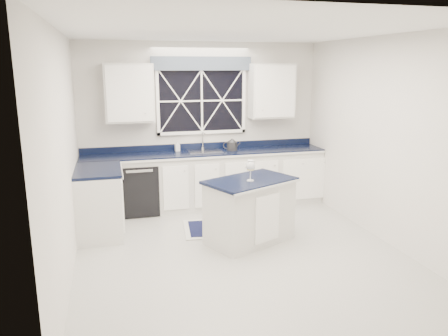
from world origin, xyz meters
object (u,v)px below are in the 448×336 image
object	(u,v)px
island	(250,210)
wine_glass	(251,167)
dishwasher	(139,188)
soap_bottle	(177,146)
kettle	(232,145)
faucet	(203,140)

from	to	relation	value
island	wine_glass	xyz separation A→B (m)	(-0.02, -0.07, 0.62)
dishwasher	soap_bottle	world-z (taller)	soap_bottle
island	soap_bottle	world-z (taller)	soap_bottle
kettle	soap_bottle	bearing A→B (deg)	-173.68
dishwasher	island	world-z (taller)	island
dishwasher	kettle	distance (m)	1.67
dishwasher	wine_glass	distance (m)	2.22
dishwasher	island	xyz separation A→B (m)	(1.34, -1.60, 0.02)
soap_bottle	kettle	bearing A→B (deg)	-10.38
soap_bottle	island	bearing A→B (deg)	-69.15
kettle	wine_glass	distance (m)	1.70
faucet	island	bearing A→B (deg)	-82.38
faucet	island	size ratio (longest dim) A/B	0.23
kettle	soap_bottle	size ratio (longest dim) A/B	1.67
dishwasher	soap_bottle	distance (m)	0.92
wine_glass	soap_bottle	bearing A→B (deg)	109.60
kettle	faucet	bearing A→B (deg)	174.99
dishwasher	faucet	world-z (taller)	faucet
kettle	wine_glass	world-z (taller)	kettle
dishwasher	kettle	world-z (taller)	kettle
dishwasher	faucet	distance (m)	1.31
soap_bottle	faucet	bearing A→B (deg)	2.26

